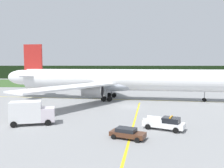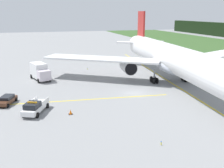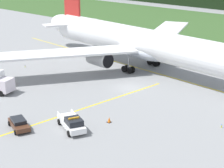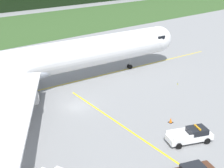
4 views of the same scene
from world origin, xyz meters
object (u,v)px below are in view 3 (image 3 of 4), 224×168
Objects in this scene: apron_cone at (109,120)px; staff_car at (19,123)px; airliner at (154,46)px; ops_pickup_truck at (72,123)px.

staff_car is at bearing -128.27° from apron_cone.
airliner reaches higher than ops_pickup_truck.
staff_car is (-5.13, -4.20, -0.20)m from ops_pickup_truck.
ops_pickup_truck is 1.29× the size of staff_car.
airliner is at bearing 93.76° from staff_car.
airliner is at bearing 112.64° from apron_cone.
ops_pickup_truck is 6.64m from staff_car.
ops_pickup_truck reaches higher than staff_car.
apron_cone is at bearing 68.02° from ops_pickup_truck.
airliner is 10.40× the size of ops_pickup_truck.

